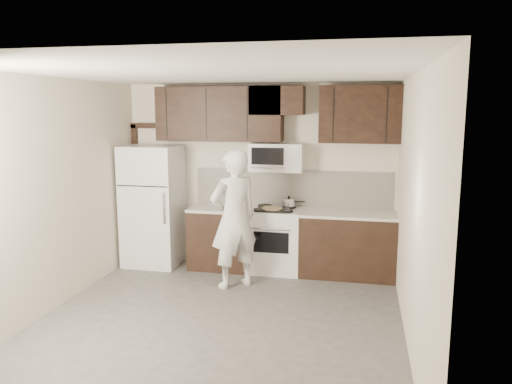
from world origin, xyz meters
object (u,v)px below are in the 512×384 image
(microwave, at_px, (277,157))
(stove, at_px, (275,240))
(refrigerator, at_px, (153,206))
(person, at_px, (234,219))

(microwave, bearing_deg, stove, -89.90)
(stove, bearing_deg, microwave, 90.10)
(microwave, distance_m, refrigerator, 2.00)
(microwave, bearing_deg, person, -114.99)
(refrigerator, bearing_deg, microwave, 5.15)
(refrigerator, xyz_separation_m, person, (1.44, -0.72, 0.02))
(stove, relative_size, microwave, 1.24)
(person, bearing_deg, stove, -161.15)
(stove, bearing_deg, person, -118.28)
(stove, height_order, refrigerator, refrigerator)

